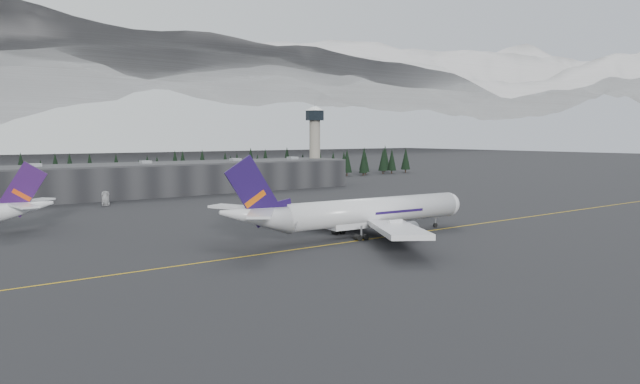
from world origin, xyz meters
TOP-DOWN VIEW (x-y plane):
  - ground at (0.00, 0.00)m, footprint 1400.00×1400.00m
  - taxiline at (0.00, -2.00)m, footprint 400.00×0.40m
  - terminal at (0.00, 125.00)m, footprint 160.00×30.00m
  - control_tower at (75.00, 128.00)m, footprint 10.00×10.00m
  - treeline at (0.00, 162.00)m, footprint 360.00×20.00m
  - jet_main at (-2.52, 2.72)m, footprint 67.14×61.82m
  - gse_vehicle_a at (-33.66, 96.66)m, footprint 3.30×5.49m
  - gse_vehicle_b at (23.38, 95.97)m, footprint 4.65×2.60m

SIDE VIEW (x-z plane):
  - ground at x=0.00m, z-range 0.00..0.00m
  - taxiline at x=0.00m, z-range 0.00..0.02m
  - gse_vehicle_a at x=-33.66m, z-range 0.00..1.43m
  - gse_vehicle_b at x=23.38m, z-range 0.00..1.49m
  - jet_main at x=-2.52m, z-range -4.30..15.43m
  - terminal at x=0.00m, z-range 0.00..12.60m
  - treeline at x=0.00m, z-range 0.00..15.00m
  - control_tower at x=75.00m, z-range 4.56..42.26m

